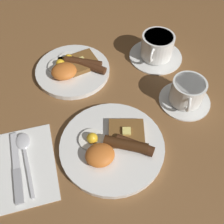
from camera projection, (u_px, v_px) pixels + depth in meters
name	position (u px, v px, depth m)	size (l,w,h in m)	color
ground_plane	(112.00, 148.00, 0.64)	(3.00, 3.00, 0.00)	brown
breakfast_plate_near	(113.00, 146.00, 0.63)	(0.25, 0.25, 0.05)	white
breakfast_plate_far	(73.00, 68.00, 0.78)	(0.22, 0.22, 0.05)	white
teacup_near	(187.00, 93.00, 0.70)	(0.14, 0.14, 0.07)	white
teacup_far	(157.00, 48.00, 0.81)	(0.17, 0.17, 0.08)	white
napkin	(22.00, 165.00, 0.61)	(0.15, 0.20, 0.01)	white
knife	(17.00, 170.00, 0.60)	(0.03, 0.18, 0.01)	silver
spoon	(24.00, 147.00, 0.63)	(0.04, 0.17, 0.01)	silver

